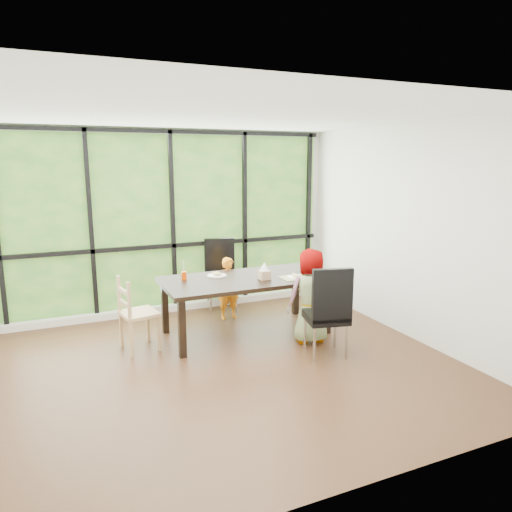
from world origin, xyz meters
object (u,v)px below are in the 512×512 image
object	(u,v)px
child_toddler	(229,288)
plate_near	(295,277)
dining_table	(246,306)
chair_end_beech	(139,313)
plate_far	(217,276)
green_cup	(316,273)
orange_cup	(184,276)
tissue_box	(264,275)
child_older	(312,296)
chair_interior_leather	(326,310)
white_mug	(308,267)
chair_window_leather	(221,276)

from	to	relation	value
child_toddler	plate_near	size ratio (longest dim) A/B	4.27
dining_table	chair_end_beech	bearing A→B (deg)	179.69
plate_far	green_cup	distance (m)	1.30
orange_cup	green_cup	world-z (taller)	green_cup
orange_cup	tissue_box	distance (m)	1.02
dining_table	child_older	world-z (taller)	child_older
child_older	plate_near	distance (m)	0.40
chair_interior_leather	plate_far	world-z (taller)	chair_interior_leather
green_cup	tissue_box	bearing A→B (deg)	166.92
plate_near	green_cup	distance (m)	0.28
white_mug	green_cup	bearing A→B (deg)	-104.99
chair_window_leather	child_older	distance (m)	1.76
plate_near	chair_end_beech	bearing A→B (deg)	172.79
child_older	chair_end_beech	bearing A→B (deg)	-7.60
child_older	white_mug	distance (m)	0.77
child_toddler	chair_window_leather	bearing A→B (deg)	86.45
child_older	plate_far	distance (m)	1.28
chair_interior_leather	child_toddler	xyz separation A→B (m)	(-0.58, 1.67, -0.09)
chair_interior_leather	chair_end_beech	bearing A→B (deg)	-14.54
dining_table	chair_window_leather	bearing A→B (deg)	88.34
chair_end_beech	tissue_box	world-z (taller)	chair_end_beech
chair_end_beech	child_toddler	distance (m)	1.52
dining_table	orange_cup	xyz separation A→B (m)	(-0.76, 0.22, 0.43)
orange_cup	plate_far	bearing A→B (deg)	2.28
chair_window_leather	plate_far	xyz separation A→B (m)	(-0.35, -0.81, 0.22)
child_older	green_cup	xyz separation A→B (m)	(0.23, 0.29, 0.21)
plate_near	child_toddler	bearing A→B (deg)	123.92
chair_window_leather	plate_near	world-z (taller)	chair_window_leather
plate_far	plate_near	distance (m)	1.03
chair_interior_leather	child_toddler	bearing A→B (deg)	-57.57
chair_window_leather	chair_interior_leather	distance (m)	2.15
chair_window_leather	child_toddler	bearing A→B (deg)	-82.54
tissue_box	plate_far	bearing A→B (deg)	141.99
dining_table	white_mug	world-z (taller)	white_mug
plate_far	orange_cup	xyz separation A→B (m)	(-0.45, -0.02, 0.05)
white_mug	chair_window_leather	bearing A→B (deg)	133.58
chair_window_leather	tissue_box	bearing A→B (deg)	-70.64
tissue_box	chair_end_beech	bearing A→B (deg)	174.02
plate_near	tissue_box	bearing A→B (deg)	168.09
orange_cup	green_cup	bearing A→B (deg)	-18.19
chair_interior_leather	white_mug	size ratio (longest dim) A/B	14.82
chair_end_beech	child_older	distance (m)	2.11
chair_interior_leather	plate_far	xyz separation A→B (m)	(-0.90, 1.27, 0.22)
chair_window_leather	orange_cup	xyz separation A→B (m)	(-0.79, -0.83, 0.26)
child_toddler	plate_far	xyz separation A→B (m)	(-0.32, -0.41, 0.31)
child_toddler	orange_cup	world-z (taller)	child_toddler
child_toddler	plate_far	bearing A→B (deg)	-127.12
dining_table	green_cup	bearing A→B (deg)	-19.95
plate_near	green_cup	xyz separation A→B (m)	(0.27, -0.07, 0.05)
plate_far	plate_near	bearing A→B (deg)	-27.82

